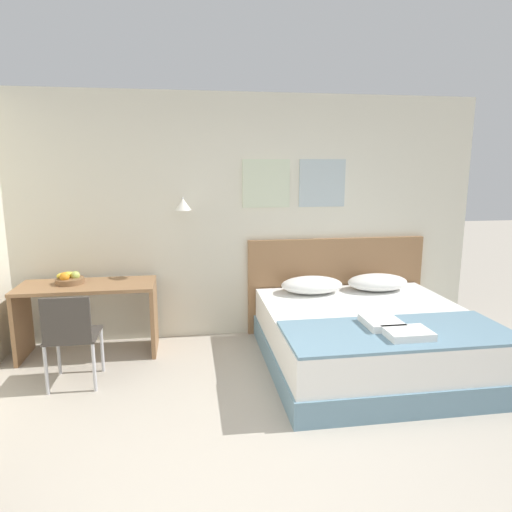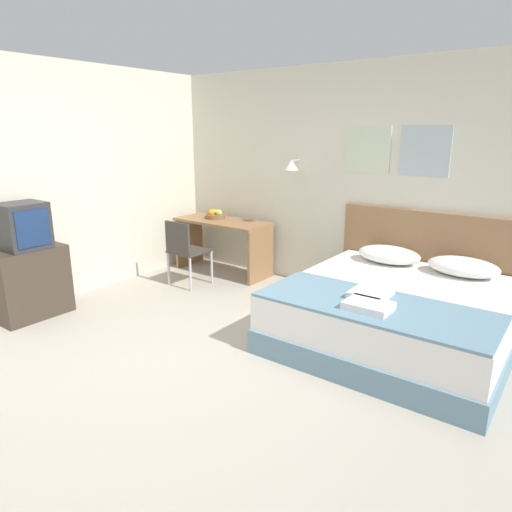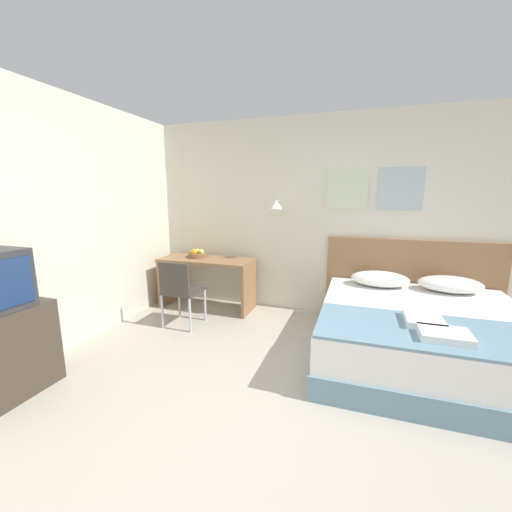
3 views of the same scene
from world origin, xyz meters
name	(u,v)px [view 1 (image 1 of 3)]	position (x,y,z in m)	size (l,w,h in m)	color
ground_plane	(281,485)	(0.00, 0.00, 0.00)	(24.00, 24.00, 0.00)	#B2A899
wall_back	(235,218)	(0.01, 2.60, 1.33)	(5.50, 0.31, 2.65)	beige
bed	(369,339)	(1.17, 1.52, 0.27)	(1.94, 1.98, 0.54)	#66899E
headboard	(336,284)	(1.17, 2.54, 0.54)	(2.06, 0.06, 1.08)	#8E6642
pillow_left	(312,285)	(0.80, 2.24, 0.63)	(0.67, 0.43, 0.18)	white
pillow_right	(377,282)	(1.55, 2.24, 0.63)	(0.67, 0.43, 0.18)	white
throw_blanket	(398,332)	(1.17, 0.95, 0.55)	(1.88, 0.79, 0.02)	#66899E
folded_towel_near_foot	(382,322)	(1.09, 1.09, 0.59)	(0.29, 0.36, 0.06)	white
folded_towel_mid_bed	(408,333)	(1.19, 0.81, 0.59)	(0.35, 0.26, 0.06)	white
desk	(88,304)	(-1.52, 2.22, 0.52)	(1.33, 0.57, 0.73)	#8E6642
desk_chair	(71,333)	(-1.52, 1.49, 0.50)	(0.43, 0.43, 0.84)	#3D3833
fruit_bowl	(69,279)	(-1.70, 2.28, 0.78)	(0.28, 0.28, 0.13)	brown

